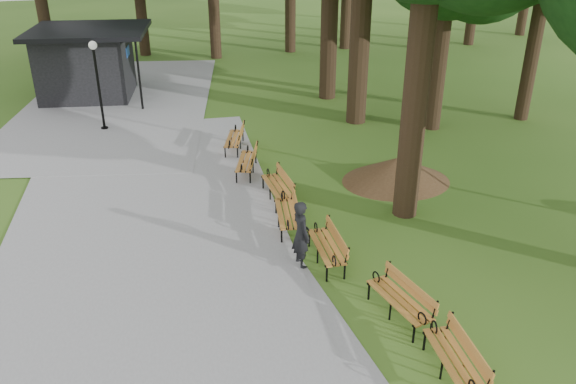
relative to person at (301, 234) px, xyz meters
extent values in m
plane|color=#355E1B|center=(0.18, 0.76, -0.88)|extent=(100.00, 100.00, 0.00)
cube|color=gray|center=(-3.82, 3.76, -0.85)|extent=(12.00, 38.00, 0.06)
imported|color=black|center=(0.00, 0.00, 0.00)|extent=(0.53, 0.71, 1.76)
cylinder|color=black|center=(-5.08, 11.42, 0.74)|extent=(0.10, 0.10, 3.25)
sphere|color=white|center=(-5.08, 11.42, 2.46)|extent=(0.32, 0.32, 0.32)
cone|color=#47301C|center=(4.28, 4.06, -0.47)|extent=(2.96, 2.96, 0.82)
cylinder|color=black|center=(3.63, 1.94, 3.33)|extent=(0.70, 0.70, 8.43)
cylinder|color=black|center=(7.72, 8.47, 2.39)|extent=(0.60, 0.60, 6.55)
cylinder|color=black|center=(5.00, 9.96, 3.68)|extent=(0.80, 0.80, 9.12)
cylinder|color=black|center=(4.87, 13.53, 2.93)|extent=(0.76, 0.76, 7.63)
cylinder|color=black|center=(11.87, 8.65, 2.54)|extent=(0.56, 0.56, 6.84)
camera|label=1|loc=(-3.24, -11.89, 7.13)|focal=36.62mm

